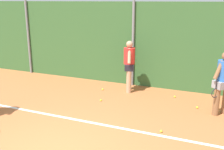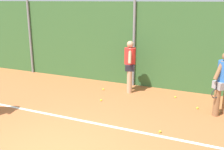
{
  "view_description": "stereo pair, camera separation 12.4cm",
  "coord_description": "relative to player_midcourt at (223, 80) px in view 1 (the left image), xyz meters",
  "views": [
    {
      "loc": [
        3.16,
        -4.26,
        3.28
      ],
      "look_at": [
        0.09,
        3.11,
        1.03
      ],
      "focal_mm": 42.95,
      "sensor_mm": 36.0,
      "label": 1
    },
    {
      "loc": [
        3.27,
        -4.21,
        3.28
      ],
      "look_at": [
        0.09,
        3.11,
        1.03
      ],
      "focal_mm": 42.95,
      "sensor_mm": 36.0,
      "label": 2
    }
  ],
  "objects": [
    {
      "name": "tennis_ball_8",
      "position": [
        -4.11,
        0.64,
        -1.02
      ],
      "size": [
        0.07,
        0.07,
        0.07
      ],
      "primitive_type": "sphere",
      "color": "#CCDB33",
      "rests_on": "ground_plane"
    },
    {
      "name": "tennis_ball_5",
      "position": [
        -1.47,
        0.88,
        -1.02
      ],
      "size": [
        0.07,
        0.07,
        0.07
      ],
      "primitive_type": "sphere",
      "color": "#CCDB33",
      "rests_on": "ground_plane"
    },
    {
      "name": "court_baseline_paint",
      "position": [
        -3.29,
        -2.0,
        -1.05
      ],
      "size": [
        12.54,
        0.1,
        0.01
      ],
      "primitive_type": "cube",
      "color": "white",
      "rests_on": "ground_plane"
    },
    {
      "name": "player_midcourt",
      "position": [
        0.0,
        0.0,
        0.0
      ],
      "size": [
        0.61,
        0.69,
        1.88
      ],
      "rotation": [
        0.0,
        0.0,
        3.97
      ],
      "color": "#8C603D",
      "rests_on": "ground_plane"
    },
    {
      "name": "ground_plane",
      "position": [
        -3.29,
        -2.12,
        -1.05
      ],
      "size": [
        26.4,
        26.4,
        0.0
      ],
      "primitive_type": "plane",
      "color": "#B76638"
    },
    {
      "name": "tennis_ball_1",
      "position": [
        -1.35,
        -1.81,
        -1.02
      ],
      "size": [
        0.07,
        0.07,
        0.07
      ],
      "primitive_type": "sphere",
      "color": "#CCDB33",
      "rests_on": "ground_plane"
    },
    {
      "name": "fence_post_center",
      "position": [
        -3.29,
        1.66,
        0.67
      ],
      "size": [
        0.1,
        0.1,
        3.45
      ],
      "primitive_type": "cylinder",
      "color": "gray",
      "rests_on": "ground_plane"
    },
    {
      "name": "player_backcourt_far",
      "position": [
        -3.18,
        0.94,
        0.0
      ],
      "size": [
        0.48,
        0.75,
        1.87
      ],
      "rotation": [
        0.0,
        0.0,
        5.04
      ],
      "color": "tan",
      "rests_on": "ground_plane"
    },
    {
      "name": "fence_post_left",
      "position": [
        -8.24,
        1.66,
        0.67
      ],
      "size": [
        0.1,
        0.1,
        3.45
      ],
      "primitive_type": "cylinder",
      "color": "gray",
      "rests_on": "ground_plane"
    },
    {
      "name": "tennis_ball_4",
      "position": [
        -0.66,
        0.17,
        -1.02
      ],
      "size": [
        0.07,
        0.07,
        0.07
      ],
      "primitive_type": "sphere",
      "color": "#CCDB33",
      "rests_on": "ground_plane"
    },
    {
      "name": "tennis_ball_9",
      "position": [
        -3.7,
        -0.42,
        -1.02
      ],
      "size": [
        0.07,
        0.07,
        0.07
      ],
      "primitive_type": "sphere",
      "color": "#CCDB33",
      "rests_on": "ground_plane"
    },
    {
      "name": "hedge_fence_backdrop",
      "position": [
        -3.29,
        1.83,
        0.56
      ],
      "size": [
        17.16,
        0.25,
        3.22
      ],
      "primitive_type": "cube",
      "color": "#386633",
      "rests_on": "ground_plane"
    }
  ]
}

